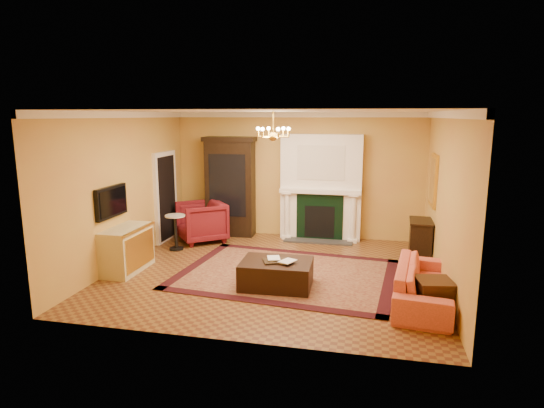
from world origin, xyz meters
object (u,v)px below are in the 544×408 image
(wingback_armchair, at_px, (201,220))
(leather_ottoman, at_px, (276,274))
(pedestal_table, at_px, (176,230))
(coral_sofa, at_px, (425,277))
(end_table, at_px, (433,299))
(console_table, at_px, (420,241))
(commode, at_px, (127,249))
(china_cabinet, at_px, (231,189))

(wingback_armchair, distance_m, leather_ottoman, 3.41)
(pedestal_table, relative_size, leather_ottoman, 0.65)
(pedestal_table, xyz_separation_m, leather_ottoman, (2.62, -1.70, -0.22))
(coral_sofa, distance_m, leather_ottoman, 2.43)
(end_table, distance_m, leather_ottoman, 2.58)
(pedestal_table, relative_size, console_table, 0.96)
(wingback_armchair, height_order, coral_sofa, wingback_armchair)
(pedestal_table, relative_size, coral_sofa, 0.37)
(console_table, relative_size, leather_ottoman, 0.68)
(commode, bearing_deg, pedestal_table, 77.93)
(end_table, relative_size, leather_ottoman, 0.45)
(coral_sofa, distance_m, console_table, 2.21)
(commode, relative_size, coral_sofa, 0.54)
(leather_ottoman, bearing_deg, pedestal_table, 145.14)
(coral_sofa, bearing_deg, pedestal_table, 77.00)
(end_table, bearing_deg, wingback_armchair, 147.03)
(china_cabinet, distance_m, leather_ottoman, 3.82)
(china_cabinet, relative_size, commode, 2.03)
(china_cabinet, relative_size, coral_sofa, 1.09)
(china_cabinet, relative_size, pedestal_table, 2.94)
(china_cabinet, bearing_deg, pedestal_table, -120.02)
(china_cabinet, bearing_deg, leather_ottoman, -63.02)
(end_table, xyz_separation_m, leather_ottoman, (-2.50, 0.64, -0.03))
(end_table, height_order, leather_ottoman, end_table)
(leather_ottoman, bearing_deg, end_table, -16.25)
(pedestal_table, bearing_deg, leather_ottoman, -33.00)
(commode, height_order, leather_ottoman, commode)
(china_cabinet, xyz_separation_m, end_table, (4.33, -3.87, -0.89))
(console_table, bearing_deg, wingback_armchair, 178.19)
(commode, distance_m, console_table, 5.81)
(china_cabinet, xyz_separation_m, console_table, (4.39, -1.18, -0.75))
(wingback_armchair, height_order, leather_ottoman, wingback_armchair)
(coral_sofa, bearing_deg, leather_ottoman, 93.64)
(china_cabinet, xyz_separation_m, wingback_armchair, (-0.49, -0.74, -0.64))
(leather_ottoman, bearing_deg, console_table, 36.84)
(end_table, bearing_deg, leather_ottoman, 165.61)
(console_table, bearing_deg, china_cabinet, 168.26)
(china_cabinet, height_order, console_table, china_cabinet)
(china_cabinet, bearing_deg, commode, -112.88)
(commode, distance_m, coral_sofa, 5.38)
(commode, distance_m, leather_ottoman, 2.96)
(pedestal_table, bearing_deg, coral_sofa, -20.16)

